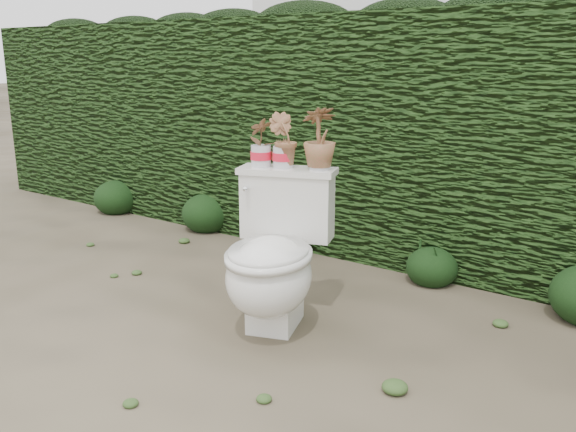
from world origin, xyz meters
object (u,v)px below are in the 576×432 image
Objects in this scene: potted_plant_center at (283,142)px; potted_plant_left at (261,144)px; toilet at (274,260)px; potted_plant_right at (320,140)px.

potted_plant_left is at bearing 6.34° from potted_plant_center.
potted_plant_center is at bearing 95.39° from toilet.
toilet is 0.60m from potted_plant_center.
potted_plant_left is at bearing -35.80° from potted_plant_right.
toilet is 2.98× the size of potted_plant_center.
potted_plant_left reaches higher than toilet.
potted_plant_right is at bearing -173.66° from potted_plant_center.
toilet is 0.64m from potted_plant_right.
toilet is 0.61m from potted_plant_left.
potted_plant_right is (0.18, 0.06, 0.02)m from potted_plant_center.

